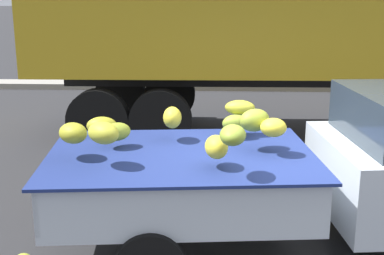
# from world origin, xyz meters

# --- Properties ---
(curb_strip) EXTENTS (80.00, 0.80, 0.16)m
(curb_strip) POSITION_xyz_m (0.00, 9.79, 0.08)
(curb_strip) COLOR gray
(curb_strip) RESTS_ON ground
(pickup_truck) EXTENTS (4.91, 2.30, 1.70)m
(pickup_truck) POSITION_xyz_m (0.81, 0.27, 0.88)
(pickup_truck) COLOR silver
(pickup_truck) RESTS_ON ground
(semi_trailer) EXTENTS (12.04, 2.80, 3.95)m
(semi_trailer) POSITION_xyz_m (1.86, 4.93, 2.54)
(semi_trailer) COLOR gold
(semi_trailer) RESTS_ON ground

